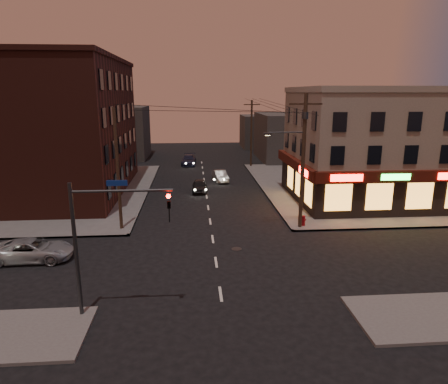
{
  "coord_description": "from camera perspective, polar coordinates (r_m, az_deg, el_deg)",
  "views": [
    {
      "loc": [
        -1.3,
        -22.73,
        10.16
      ],
      "look_at": [
        0.89,
        4.99,
        3.2
      ],
      "focal_mm": 32.0,
      "sensor_mm": 36.0,
      "label": 1
    }
  ],
  "objects": [
    {
      "name": "utility_pole_far",
      "position": [
        55.6,
        3.93,
        8.34
      ],
      "size": [
        0.26,
        0.26,
        9.0
      ],
      "primitive_type": "cylinder",
      "color": "#382619",
      "rests_on": "sidewalk_ne"
    },
    {
      "name": "utility_pole_west",
      "position": [
        30.25,
        -14.93,
        3.08
      ],
      "size": [
        0.24,
        0.24,
        9.0
      ],
      "primitive_type": "cylinder",
      "color": "#382619",
      "rests_on": "sidewalk_nw"
    },
    {
      "name": "bg_building_ne_a",
      "position": [
        62.98,
        9.66,
        7.79
      ],
      "size": [
        10.0,
        12.0,
        7.0
      ],
      "primitive_type": "cube",
      "color": "#3F3D3A",
      "rests_on": "ground"
    },
    {
      "name": "utility_pole_main",
      "position": [
        29.95,
        11.05,
        5.35
      ],
      "size": [
        4.2,
        0.44,
        10.0
      ],
      "color": "#382619",
      "rests_on": "sidewalk_ne"
    },
    {
      "name": "sedan_far",
      "position": [
        57.78,
        -5.06,
        4.58
      ],
      "size": [
        2.26,
        4.95,
        1.4
      ],
      "primitive_type": "imported",
      "rotation": [
        0.0,
        0.0,
        -0.06
      ],
      "color": "#191D32",
      "rests_on": "ground"
    },
    {
      "name": "ground",
      "position": [
        24.93,
        -1.14,
        -10.0
      ],
      "size": [
        120.0,
        120.0,
        0.0
      ],
      "primitive_type": "plane",
      "color": "black",
      "rests_on": "ground"
    },
    {
      "name": "sedan_mid",
      "position": [
        46.72,
        -0.55,
        2.3
      ],
      "size": [
        1.85,
        4.03,
        1.28
      ],
      "primitive_type": "imported",
      "rotation": [
        0.0,
        0.0,
        0.13
      ],
      "color": "slate",
      "rests_on": "ground"
    },
    {
      "name": "fire_hydrant",
      "position": [
        31.43,
        11.3,
        -3.93
      ],
      "size": [
        0.36,
        0.36,
        0.84
      ],
      "rotation": [
        0.0,
        0.0,
        0.06
      ],
      "color": "maroon",
      "rests_on": "sidewalk_ne"
    },
    {
      "name": "sidewalk_ne",
      "position": [
        47.07,
        19.82,
        0.84
      ],
      "size": [
        24.0,
        28.0,
        0.15
      ],
      "primitive_type": "cube",
      "color": "#514F4C",
      "rests_on": "ground"
    },
    {
      "name": "sidewalk_nw",
      "position": [
        46.06,
        -25.64,
        0.0
      ],
      "size": [
        24.0,
        28.0,
        0.15
      ],
      "primitive_type": "cube",
      "color": "#514F4C",
      "rests_on": "ground"
    },
    {
      "name": "bg_building_nw",
      "position": [
        66.06,
        -14.85,
        8.24
      ],
      "size": [
        9.0,
        10.0,
        8.0
      ],
      "primitive_type": "cube",
      "color": "#3F3D3A",
      "rests_on": "ground"
    },
    {
      "name": "bg_building_ne_b",
      "position": [
        76.24,
        5.62,
        8.6
      ],
      "size": [
        8.0,
        8.0,
        6.0
      ],
      "primitive_type": "cube",
      "color": "#3F3D3A",
      "rests_on": "ground"
    },
    {
      "name": "brick_apartment",
      "position": [
        43.9,
        -22.25,
        8.44
      ],
      "size": [
        12.0,
        20.0,
        13.0
      ],
      "primitive_type": "cube",
      "color": "#421B15",
      "rests_on": "sidewalk_nw"
    },
    {
      "name": "pizza_building",
      "position": [
        40.34,
        20.94,
        6.28
      ],
      "size": [
        15.85,
        12.85,
        10.5
      ],
      "color": "gray",
      "rests_on": "sidewalk_ne"
    },
    {
      "name": "suv_cross",
      "position": [
        27.62,
        -25.73,
        -7.49
      ],
      "size": [
        4.91,
        2.32,
        1.36
      ],
      "primitive_type": "imported",
      "rotation": [
        0.0,
        0.0,
        1.59
      ],
      "color": "#9A9FA2",
      "rests_on": "ground"
    },
    {
      "name": "sedan_near",
      "position": [
        41.89,
        -3.51,
        0.89
      ],
      "size": [
        1.6,
        3.77,
        1.27
      ],
      "primitive_type": "imported",
      "rotation": [
        0.0,
        0.0,
        -0.03
      ],
      "color": "black",
      "rests_on": "ground"
    },
    {
      "name": "traffic_signal",
      "position": [
        18.64,
        -17.56,
        -5.42
      ],
      "size": [
        4.49,
        0.32,
        6.47
      ],
      "color": "#333538",
      "rests_on": "ground"
    }
  ]
}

